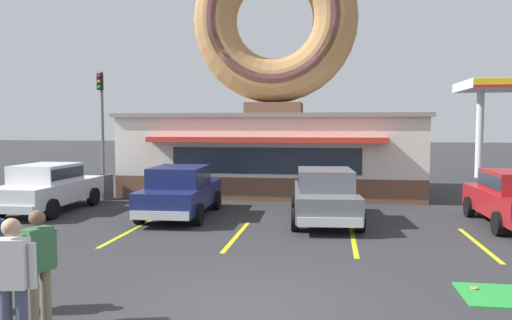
{
  "coord_description": "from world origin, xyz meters",
  "views": [
    {
      "loc": [
        1.31,
        -7.65,
        2.9
      ],
      "look_at": [
        -0.6,
        5.0,
        2.0
      ],
      "focal_mm": 35.0,
      "sensor_mm": 36.0,
      "label": 1
    }
  ],
  "objects_px": {
    "car_navy": "(180,189)",
    "trash_bin": "(106,187)",
    "pedestrian_blue_sweater_man": "(13,279)",
    "car_grey": "(325,193)",
    "traffic_light_pole": "(102,110)",
    "pedestrian_crossing_woman": "(38,263)",
    "car_white": "(48,186)"
  },
  "relations": [
    {
      "from": "car_white",
      "to": "traffic_light_pole",
      "type": "relative_size",
      "value": 0.79
    },
    {
      "from": "pedestrian_crossing_woman",
      "to": "trash_bin",
      "type": "bearing_deg",
      "value": 111.25
    },
    {
      "from": "car_white",
      "to": "car_navy",
      "type": "xyz_separation_m",
      "value": [
        4.65,
        -0.23,
        0.0
      ]
    },
    {
      "from": "car_white",
      "to": "trash_bin",
      "type": "bearing_deg",
      "value": 76.72
    },
    {
      "from": "pedestrian_blue_sweater_man",
      "to": "trash_bin",
      "type": "relative_size",
      "value": 1.79
    },
    {
      "from": "trash_bin",
      "to": "pedestrian_blue_sweater_man",
      "type": "bearing_deg",
      "value": -69.37
    },
    {
      "from": "car_grey",
      "to": "trash_bin",
      "type": "height_order",
      "value": "car_grey"
    },
    {
      "from": "pedestrian_blue_sweater_man",
      "to": "car_white",
      "type": "bearing_deg",
      "value": 119.08
    },
    {
      "from": "car_navy",
      "to": "pedestrian_crossing_woman",
      "type": "relative_size",
      "value": 2.7
    },
    {
      "from": "car_white",
      "to": "car_navy",
      "type": "height_order",
      "value": "same"
    },
    {
      "from": "pedestrian_blue_sweater_man",
      "to": "traffic_light_pole",
      "type": "relative_size",
      "value": 0.3
    },
    {
      "from": "car_white",
      "to": "pedestrian_crossing_woman",
      "type": "relative_size",
      "value": 2.67
    },
    {
      "from": "car_navy",
      "to": "pedestrian_blue_sweater_man",
      "type": "distance_m",
      "value": 9.57
    },
    {
      "from": "trash_bin",
      "to": "car_navy",
      "type": "bearing_deg",
      "value": -37.9
    },
    {
      "from": "car_grey",
      "to": "car_white",
      "type": "relative_size",
      "value": 1.02
    },
    {
      "from": "car_navy",
      "to": "pedestrian_blue_sweater_man",
      "type": "height_order",
      "value": "pedestrian_blue_sweater_man"
    },
    {
      "from": "car_white",
      "to": "traffic_light_pole",
      "type": "height_order",
      "value": "traffic_light_pole"
    },
    {
      "from": "car_white",
      "to": "pedestrian_crossing_woman",
      "type": "bearing_deg",
      "value": -59.53
    },
    {
      "from": "car_navy",
      "to": "trash_bin",
      "type": "xyz_separation_m",
      "value": [
        -3.98,
        3.1,
        -0.37
      ]
    },
    {
      "from": "pedestrian_blue_sweater_man",
      "to": "pedestrian_crossing_woman",
      "type": "distance_m",
      "value": 0.81
    },
    {
      "from": "car_grey",
      "to": "traffic_light_pole",
      "type": "relative_size",
      "value": 0.81
    },
    {
      "from": "car_navy",
      "to": "traffic_light_pole",
      "type": "xyz_separation_m",
      "value": [
        -7.74,
        10.66,
        2.84
      ]
    },
    {
      "from": "car_grey",
      "to": "pedestrian_crossing_woman",
      "type": "height_order",
      "value": "pedestrian_crossing_woman"
    },
    {
      "from": "car_navy",
      "to": "pedestrian_crossing_woman",
      "type": "bearing_deg",
      "value": -85.91
    },
    {
      "from": "car_grey",
      "to": "car_navy",
      "type": "height_order",
      "value": "same"
    },
    {
      "from": "trash_bin",
      "to": "traffic_light_pole",
      "type": "distance_m",
      "value": 9.04
    },
    {
      "from": "trash_bin",
      "to": "traffic_light_pole",
      "type": "relative_size",
      "value": 0.17
    },
    {
      "from": "trash_bin",
      "to": "car_grey",
      "type": "bearing_deg",
      "value": -21.52
    },
    {
      "from": "pedestrian_blue_sweater_man",
      "to": "pedestrian_crossing_woman",
      "type": "height_order",
      "value": "pedestrian_blue_sweater_man"
    },
    {
      "from": "car_white",
      "to": "trash_bin",
      "type": "height_order",
      "value": "car_white"
    },
    {
      "from": "car_grey",
      "to": "traffic_light_pole",
      "type": "height_order",
      "value": "traffic_light_pole"
    },
    {
      "from": "car_grey",
      "to": "traffic_light_pole",
      "type": "bearing_deg",
      "value": 138.34
    }
  ]
}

